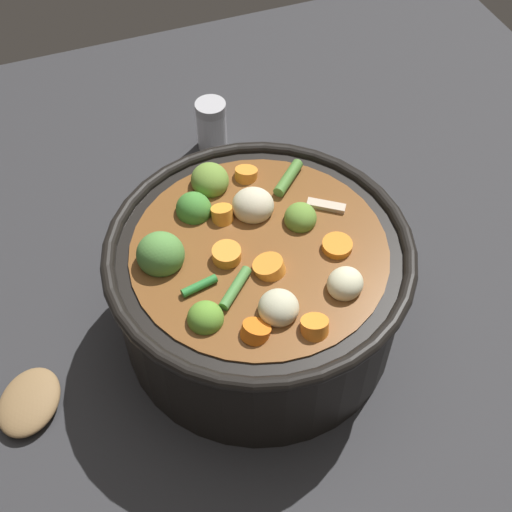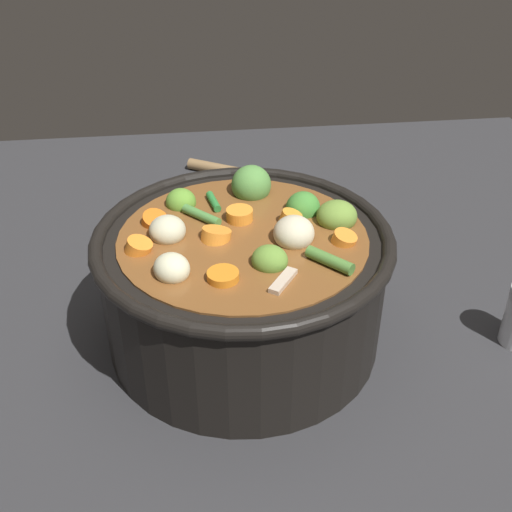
# 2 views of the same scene
# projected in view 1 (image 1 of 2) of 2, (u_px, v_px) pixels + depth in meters

# --- Properties ---
(ground_plane) EXTENTS (1.10, 1.10, 0.00)m
(ground_plane) POSITION_uv_depth(u_px,v_px,m) (259.00, 324.00, 0.71)
(ground_plane) COLOR #2D2D30
(cooking_pot) EXTENTS (0.29, 0.29, 0.15)m
(cooking_pot) POSITION_uv_depth(u_px,v_px,m) (258.00, 285.00, 0.66)
(cooking_pot) COLOR black
(cooking_pot) RESTS_ON ground_plane
(salt_shaker) EXTENTS (0.04, 0.04, 0.07)m
(salt_shaker) POSITION_uv_depth(u_px,v_px,m) (212.00, 125.00, 0.86)
(salt_shaker) COLOR silver
(salt_shaker) RESTS_ON ground_plane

